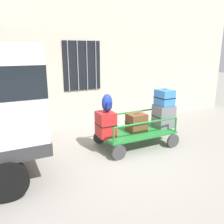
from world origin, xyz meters
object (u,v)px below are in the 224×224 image
(luggage_cart, at_px, (136,133))
(backpack, at_px, (107,103))
(suitcase_midleft_bottom, at_px, (136,123))
(suitcase_center_bottom, at_px, (163,116))
(suitcase_left_bottom, at_px, (106,124))
(suitcase_center_middle, at_px, (165,97))

(luggage_cart, distance_m, backpack, 1.23)
(suitcase_midleft_bottom, relative_size, suitcase_center_bottom, 0.79)
(suitcase_center_bottom, bearing_deg, suitcase_left_bottom, 178.30)
(suitcase_left_bottom, height_order, suitcase_center_middle, suitcase_center_middle)
(suitcase_center_bottom, xyz_separation_m, suitcase_center_middle, (0.00, 0.00, 0.52))
(luggage_cart, xyz_separation_m, backpack, (-0.83, 0.01, 0.91))
(suitcase_left_bottom, distance_m, suitcase_center_middle, 1.82)
(backpack, bearing_deg, suitcase_midleft_bottom, -1.68)
(luggage_cart, height_order, suitcase_center_bottom, suitcase_center_bottom)
(suitcase_left_bottom, bearing_deg, backpack, -22.13)
(suitcase_left_bottom, xyz_separation_m, suitcase_center_bottom, (1.74, -0.05, -0.00))
(suitcase_center_bottom, height_order, suitcase_center_middle, suitcase_center_middle)
(suitcase_midleft_bottom, relative_size, backpack, 1.10)
(luggage_cart, bearing_deg, suitcase_center_middle, -1.95)
(suitcase_midleft_bottom, bearing_deg, backpack, 178.32)
(suitcase_left_bottom, xyz_separation_m, suitcase_center_middle, (1.74, -0.05, 0.52))
(suitcase_left_bottom, height_order, backpack, backpack)
(luggage_cart, distance_m, suitcase_midleft_bottom, 0.31)
(suitcase_midleft_bottom, distance_m, backpack, 1.03)
(suitcase_midleft_bottom, xyz_separation_m, backpack, (-0.83, 0.02, 0.60))
(suitcase_center_bottom, relative_size, suitcase_center_middle, 1.31)
(suitcase_left_bottom, bearing_deg, suitcase_center_middle, -1.70)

